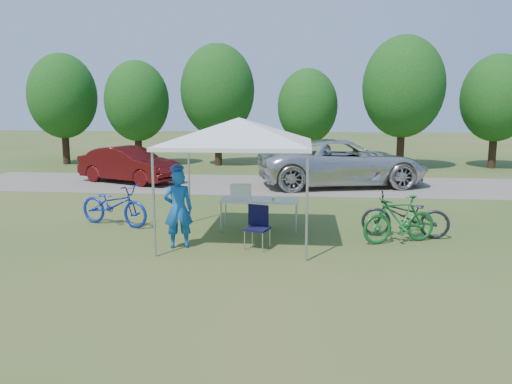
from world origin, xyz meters
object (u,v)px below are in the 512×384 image
cyclist (178,209)px  bike_blue (114,205)px  folding_table (260,201)px  bike_green (399,220)px  cooler (241,192)px  folding_chair (258,223)px  bike_dark (405,215)px  sedan (129,165)px  minivan (342,163)px

cyclist → bike_blue: (-2.12, 1.81, -0.30)m
folding_table → bike_green: bearing=-14.0°
cooler → bike_blue: size_ratio=0.24×
folding_table → folding_chair: size_ratio=2.08×
folding_chair → bike_dark: bike_dark is taller
cyclist → sedan: cyclist is taller
bike_green → minivan: 8.00m
folding_chair → bike_blue: 4.13m
bike_dark → cooler: bearing=-88.2°
bike_dark → folding_chair: bearing=-64.4°
folding_chair → minivan: size_ratio=0.14×
folding_table → bike_blue: (-3.70, 0.19, -0.20)m
minivan → bike_green: bearing=171.8°
cooler → bike_dark: bearing=-4.5°
folding_table → cooler: (-0.45, 0.00, 0.22)m
folding_table → cyclist: size_ratio=1.12×
cyclist → minivan: bearing=-130.4°
cyclist → bike_dark: cyclist is taller
folding_chair → sedan: 10.49m
folding_table → bike_blue: 3.71m
cooler → bike_dark: cooler is taller
bike_green → cooler: bearing=-123.5°
bike_dark → cyclist: bearing=-68.6°
minivan → folding_chair: bearing=151.5°
sedan → bike_green: bearing=-108.1°
cyclist → bike_dark: 5.12m
folding_chair → minivan: (2.35, 8.62, 0.36)m
folding_chair → cooler: bearing=128.2°
cooler → bike_blue: bearing=176.7°
folding_table → minivan: size_ratio=0.30×
bike_blue → bike_dark: size_ratio=1.03×
sedan → bike_dark: bearing=-105.7°
cooler → minivan: bearing=68.0°
bike_blue → bike_dark: bike_blue is taller
bike_blue → bike_green: 6.91m
cooler → minivan: size_ratio=0.08×
cooler → sedan: bearing=126.7°
folding_table → bike_green: size_ratio=1.07×
sedan → minivan: bearing=-66.7°
bike_green → folding_table: bearing=-125.3°
cooler → cyclist: cyclist is taller
bike_blue → folding_table: bearing=-73.7°
folding_chair → folding_table: bearing=111.2°
folding_table → folding_chair: folding_chair is taller
cooler → cyclist: 1.98m
cooler → bike_green: cooler is taller
cooler → cyclist: bearing=-124.5°
folding_chair → bike_dark: bearing=36.6°
bike_dark → minivan: 7.54m
bike_blue → minivan: (6.14, 6.99, 0.36)m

